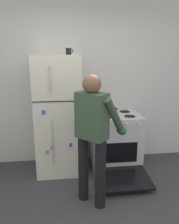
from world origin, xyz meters
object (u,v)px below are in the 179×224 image
at_px(person_cook, 93,130).
at_px(coffee_mug, 69,51).
at_px(stove_range, 115,141).
at_px(refrigerator, 58,115).
at_px(red_pot, 107,112).

xyz_separation_m(person_cook, coffee_mug, (-0.24, 0.94, 0.90)).
bearing_deg(stove_range, coffee_mug, 174.64).
xyz_separation_m(refrigerator, red_pot, (0.74, -0.05, 0.05)).
height_order(refrigerator, stove_range, refrigerator).
bearing_deg(person_cook, coffee_mug, 104.09).
relative_size(refrigerator, stove_range, 1.49).
relative_size(stove_range, person_cook, 0.75).
xyz_separation_m(stove_range, red_pot, (-0.16, -0.03, 0.51)).
bearing_deg(person_cook, refrigerator, 115.16).
bearing_deg(coffee_mug, person_cook, -75.91).
bearing_deg(stove_range, refrigerator, 178.90).
bearing_deg(red_pot, coffee_mug, 169.91).
bearing_deg(red_pot, stove_range, 11.42).
bearing_deg(coffee_mug, stove_range, -5.36).
distance_m(stove_range, coffee_mug, 1.59).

